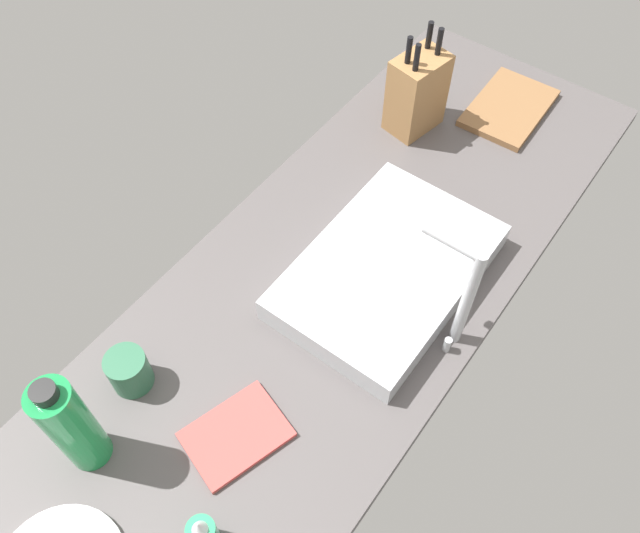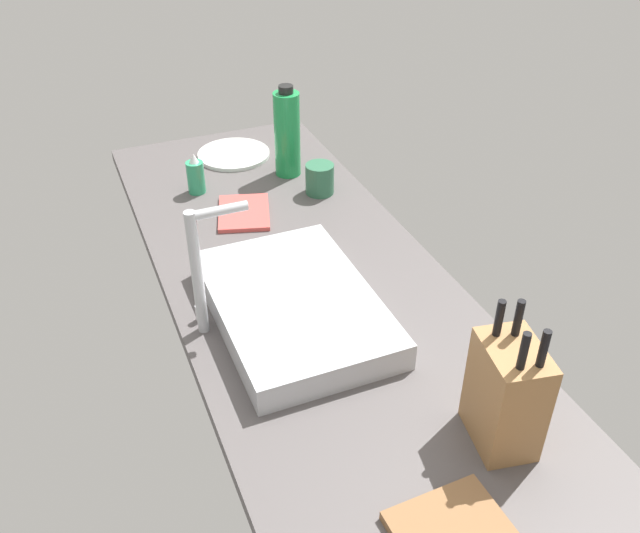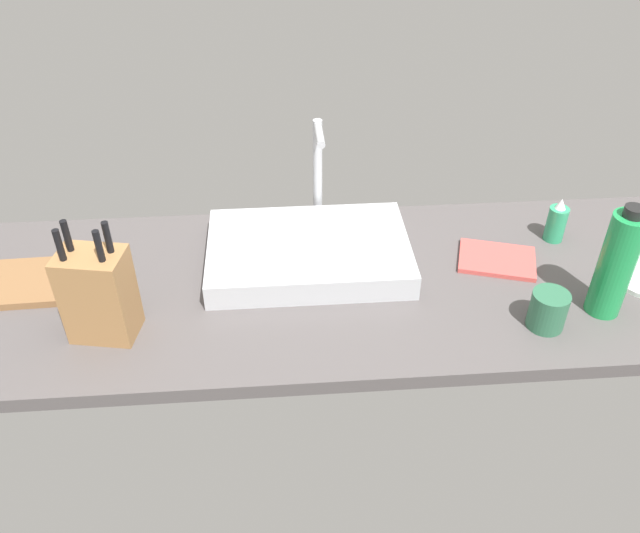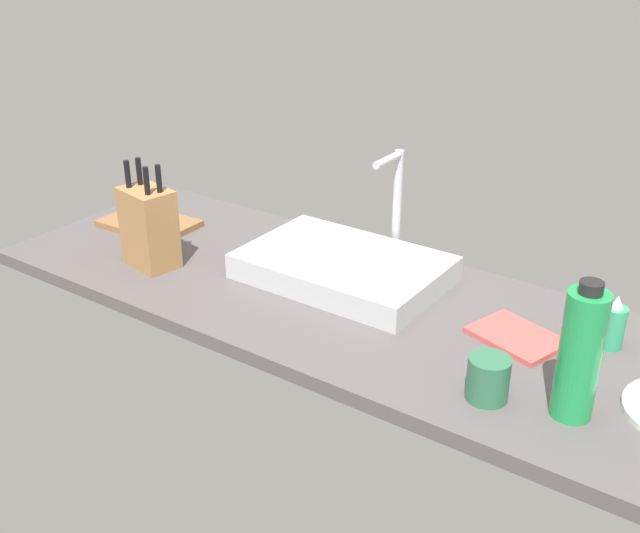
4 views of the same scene
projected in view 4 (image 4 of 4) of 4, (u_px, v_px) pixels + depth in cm
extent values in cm
cube|color=#514C4C|center=(352.00, 306.00, 183.07)|extent=(188.59, 64.78, 3.50)
cube|color=#B7BABF|center=(344.00, 267.00, 190.87)|extent=(49.30, 33.03, 6.36)
cylinder|color=#B7BABF|center=(397.00, 205.00, 198.34)|extent=(2.40, 2.40, 29.29)
cylinder|color=#B7BABF|center=(388.00, 160.00, 188.20)|extent=(2.00, 11.53, 2.00)
cylinder|color=#B7BABF|center=(407.00, 252.00, 201.99)|extent=(1.60, 1.60, 4.00)
cube|color=#9E7042|center=(149.00, 228.00, 195.22)|extent=(15.20, 11.92, 20.83)
cylinder|color=black|center=(127.00, 174.00, 190.62)|extent=(1.63, 1.63, 7.03)
cylinder|color=black|center=(139.00, 171.00, 192.60)|extent=(1.63, 1.63, 7.03)
cylinder|color=black|center=(147.00, 181.00, 185.94)|extent=(1.63, 1.63, 7.03)
cylinder|color=black|center=(159.00, 179.00, 187.51)|extent=(1.63, 1.63, 7.03)
cube|color=brown|center=(149.00, 223.00, 222.96)|extent=(27.28, 18.64, 1.80)
cylinder|color=#2D9966|center=(613.00, 327.00, 160.89)|extent=(5.01, 5.01, 9.41)
cone|color=silver|center=(618.00, 302.00, 158.26)|extent=(2.75, 2.75, 2.80)
cylinder|color=#1E8E47|center=(580.00, 356.00, 136.03)|extent=(7.68, 7.68, 25.20)
cylinder|color=black|center=(591.00, 288.00, 130.12)|extent=(4.22, 4.22, 2.20)
cube|color=#CC4C47|center=(516.00, 337.00, 165.34)|extent=(21.77, 18.46, 1.20)
cylinder|color=#2D6647|center=(488.00, 378.00, 144.17)|extent=(8.15, 8.15, 8.79)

